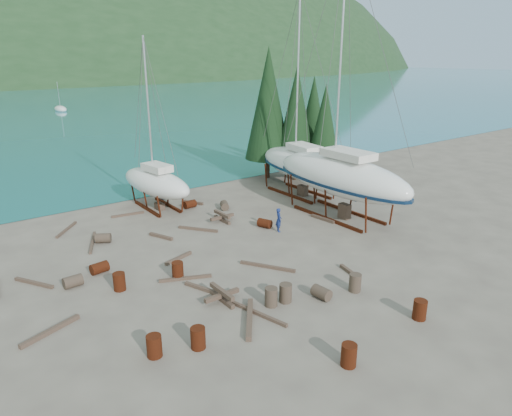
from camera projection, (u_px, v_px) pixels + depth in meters
ground at (268, 260)px, 25.20m from camera, size 600.00×600.00×0.00m
far_house_right at (37, 75)px, 185.44m from camera, size 6.60×5.60×5.60m
cypress_near_right at (296, 115)px, 39.55m from camera, size 3.60×3.60×10.00m
cypress_mid_right at (324, 126)px, 39.16m from camera, size 3.06×3.06×8.50m
cypress_back_left at (268, 104)px, 39.94m from camera, size 4.14×4.14×11.50m
cypress_far_right at (313, 118)px, 42.20m from camera, size 3.24×3.24×9.00m
moored_boat_mid at (61, 109)px, 91.44m from camera, size 2.00×5.00×6.05m
large_sailboat_near at (341, 175)px, 31.06m from camera, size 3.56×11.69×18.34m
large_sailboat_far at (300, 164)px, 36.28m from camera, size 4.11×10.03×15.42m
small_sailboat_shore at (156, 182)px, 33.07m from camera, size 3.45×7.77×11.99m
worker at (279, 220)px, 29.02m from camera, size 0.58×0.67×1.56m
drum_0 at (154, 346)px, 17.01m from camera, size 0.58×0.58×0.88m
drum_1 at (321, 293)px, 21.13m from camera, size 0.65×0.93×0.58m
drum_2 at (99, 268)px, 23.60m from camera, size 0.94×0.68×0.58m
drum_3 at (349, 355)px, 16.50m from camera, size 0.58×0.58×0.88m
drum_4 at (190, 204)px, 33.63m from camera, size 0.92×0.63×0.58m
drum_5 at (286, 293)px, 20.80m from camera, size 0.58×0.58×0.88m
drum_6 at (265, 223)px, 29.83m from camera, size 0.86×1.03×0.58m
drum_7 at (420, 310)px, 19.44m from camera, size 0.58×0.58×0.88m
drum_8 at (119, 282)px, 21.84m from camera, size 0.58×0.58×0.88m
drum_9 at (103, 238)px, 27.43m from camera, size 1.05×0.95×0.58m
drum_11 at (224, 205)px, 33.36m from camera, size 0.91×1.05×0.58m
drum_13 at (198, 338)px, 17.50m from camera, size 0.58×0.58×0.88m
drum_14 at (178, 270)px, 22.99m from camera, size 0.58×0.58×0.88m
drum_15 at (73, 281)px, 22.18m from camera, size 0.91×0.62×0.58m
drum_16 at (271, 297)px, 20.47m from camera, size 0.58×0.58×0.88m
drum_17 at (355, 283)px, 21.74m from camera, size 0.58×0.58×0.88m
timber_0 at (67, 230)px, 29.37m from camera, size 1.87×2.17×0.14m
timber_1 at (323, 219)px, 31.22m from camera, size 0.41×1.97×0.19m
timber_3 at (257, 313)px, 19.89m from camera, size 0.94×3.19×0.15m
timber_4 at (179, 258)px, 25.20m from camera, size 1.89×0.73×0.17m
timber_5 at (267, 266)px, 24.22m from camera, size 1.76×2.71×0.16m
timber_6 at (193, 202)px, 34.67m from camera, size 1.02×1.66×0.19m
timber_7 at (349, 271)px, 23.66m from camera, size 0.54×1.54×0.17m
timber_8 at (161, 236)px, 28.19m from camera, size 0.86×1.72×0.19m
timber_9 at (128, 214)px, 32.12m from camera, size 2.28×0.51×0.15m
timber_10 at (198, 229)px, 29.41m from camera, size 1.74×2.26×0.16m
timber_11 at (185, 278)px, 22.95m from camera, size 2.49×1.18×0.15m
timber_12 at (206, 290)px, 21.83m from camera, size 1.05×2.39×0.17m
timber_14 at (51, 331)px, 18.55m from camera, size 2.55×1.09×0.18m
timber_15 at (92, 242)px, 27.35m from camera, size 1.39×3.10×0.15m
timber_16 at (250, 319)px, 19.37m from camera, size 2.00×2.52×0.23m
timber_17 at (34, 283)px, 22.49m from camera, size 1.39×2.15×0.16m
timber_pile_fore at (222, 295)px, 20.88m from camera, size 1.80×1.80×0.60m
timber_pile_aft at (222, 217)px, 30.95m from camera, size 1.80×1.80×0.60m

